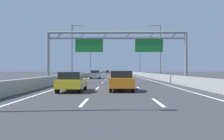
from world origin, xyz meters
name	(u,v)px	position (x,y,z in m)	size (l,w,h in m)	color
ground_plane	(115,74)	(0.00, 100.00, 0.00)	(260.00, 260.00, 0.00)	#38383A
lane_dash_left_1	(84,102)	(-1.80, 12.50, 0.01)	(0.16, 3.00, 0.01)	white
lane_dash_left_2	(97,88)	(-1.80, 21.50, 0.01)	(0.16, 3.00, 0.01)	white
lane_dash_left_3	(102,83)	(-1.80, 30.50, 0.01)	(0.16, 3.00, 0.01)	white
lane_dash_left_4	(105,80)	(-1.80, 39.50, 0.01)	(0.16, 3.00, 0.01)	white
lane_dash_left_5	(107,78)	(-1.80, 48.50, 0.01)	(0.16, 3.00, 0.01)	white
lane_dash_left_6	(108,77)	(-1.80, 57.50, 0.01)	(0.16, 3.00, 0.01)	white
lane_dash_left_7	(109,76)	(-1.80, 66.50, 0.01)	(0.16, 3.00, 0.01)	white
lane_dash_left_8	(109,75)	(-1.80, 75.50, 0.01)	(0.16, 3.00, 0.01)	white
lane_dash_left_9	(110,74)	(-1.80, 84.50, 0.01)	(0.16, 3.00, 0.01)	white
lane_dash_left_10	(110,74)	(-1.80, 93.50, 0.01)	(0.16, 3.00, 0.01)	white
lane_dash_left_11	(111,74)	(-1.80, 102.50, 0.01)	(0.16, 3.00, 0.01)	white
lane_dash_left_12	(111,73)	(-1.80, 111.50, 0.01)	(0.16, 3.00, 0.01)	white
lane_dash_left_13	(111,73)	(-1.80, 120.50, 0.01)	(0.16, 3.00, 0.01)	white
lane_dash_left_14	(111,73)	(-1.80, 129.50, 0.01)	(0.16, 3.00, 0.01)	white
lane_dash_left_15	(112,73)	(-1.80, 138.50, 0.01)	(0.16, 3.00, 0.01)	white
lane_dash_left_16	(112,73)	(-1.80, 147.50, 0.01)	(0.16, 3.00, 0.01)	white
lane_dash_left_17	(112,72)	(-1.80, 156.50, 0.01)	(0.16, 3.00, 0.01)	white
lane_dash_right_1	(158,102)	(1.80, 12.50, 0.01)	(0.16, 3.00, 0.01)	white
lane_dash_right_2	(139,88)	(1.80, 21.50, 0.01)	(0.16, 3.00, 0.01)	white
lane_dash_right_3	(131,83)	(1.80, 30.50, 0.01)	(0.16, 3.00, 0.01)	white
lane_dash_right_4	(127,80)	(1.80, 39.50, 0.01)	(0.16, 3.00, 0.01)	white
lane_dash_right_5	(125,78)	(1.80, 48.50, 0.01)	(0.16, 3.00, 0.01)	white
lane_dash_right_6	(123,77)	(1.80, 57.50, 0.01)	(0.16, 3.00, 0.01)	white
lane_dash_right_7	(122,76)	(1.80, 66.50, 0.01)	(0.16, 3.00, 0.01)	white
lane_dash_right_8	(121,75)	(1.80, 75.50, 0.01)	(0.16, 3.00, 0.01)	white
lane_dash_right_9	(120,74)	(1.80, 84.50, 0.01)	(0.16, 3.00, 0.01)	white
lane_dash_right_10	(120,74)	(1.80, 93.50, 0.01)	(0.16, 3.00, 0.01)	white
lane_dash_right_11	(119,74)	(1.80, 102.50, 0.01)	(0.16, 3.00, 0.01)	white
lane_dash_right_12	(119,73)	(1.80, 111.50, 0.01)	(0.16, 3.00, 0.01)	white
lane_dash_right_13	(118,73)	(1.80, 120.50, 0.01)	(0.16, 3.00, 0.01)	white
lane_dash_right_14	(118,73)	(1.80, 129.50, 0.01)	(0.16, 3.00, 0.01)	white
lane_dash_right_15	(118,73)	(1.80, 138.50, 0.01)	(0.16, 3.00, 0.01)	white
lane_dash_right_16	(118,73)	(1.80, 147.50, 0.01)	(0.16, 3.00, 0.01)	white
lane_dash_right_17	(117,72)	(1.80, 156.50, 0.01)	(0.16, 3.00, 0.01)	white
edge_line_left	(101,74)	(-5.25, 88.00, 0.01)	(0.16, 176.00, 0.01)	white
edge_line_right	(129,74)	(5.25, 88.00, 0.01)	(0.16, 176.00, 0.01)	white
barrier_left	(100,72)	(-6.90, 110.00, 0.47)	(0.45, 220.00, 0.95)	#9E9E99
barrier_right	(130,72)	(6.90, 110.00, 0.47)	(0.45, 220.00, 0.95)	#9E9E99
sign_gantry	(117,43)	(0.06, 29.83, 4.85)	(17.27, 0.36, 6.36)	gray
streetlamp_left_mid	(73,48)	(-7.47, 41.95, 5.40)	(2.58, 0.28, 9.50)	slate
streetlamp_right_mid	(159,48)	(7.47, 41.95, 5.40)	(2.58, 0.28, 9.50)	slate
streetlamp_left_far	(91,58)	(-7.47, 74.25, 5.40)	(2.58, 0.28, 9.50)	slate
streetlamp_right_far	(139,58)	(7.47, 74.25, 5.40)	(2.58, 0.28, 9.50)	slate
orange_car	(121,81)	(0.20, 19.11, 0.77)	(1.76, 4.38, 1.53)	orange
yellow_car	(72,82)	(-3.45, 18.33, 0.73)	(1.73, 4.13, 1.44)	yellow
red_car	(108,72)	(-3.49, 114.64, 0.76)	(1.82, 4.12, 1.46)	red
silver_car	(95,74)	(-3.79, 44.38, 0.78)	(1.73, 4.18, 1.54)	#A8ADB2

